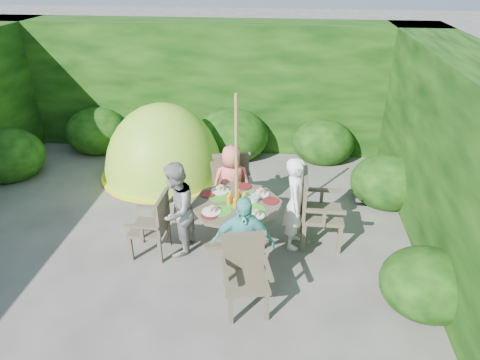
# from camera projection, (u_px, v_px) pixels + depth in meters

# --- Properties ---
(ground) EXTENTS (60.00, 60.00, 0.00)m
(ground) POSITION_uv_depth(u_px,v_px,m) (158.00, 253.00, 5.86)
(ground) COLOR #4D4A45
(ground) RESTS_ON ground
(hedge_enclosure) EXTENTS (9.00, 9.00, 2.50)m
(hedge_enclosure) POSITION_uv_depth(u_px,v_px,m) (175.00, 132.00, 6.45)
(hedge_enclosure) COLOR black
(hedge_enclosure) RESTS_ON ground
(patio_table) EXTENTS (1.46, 1.46, 0.86)m
(patio_table) POSITION_uv_depth(u_px,v_px,m) (237.00, 210.00, 5.71)
(patio_table) COLOR #40392A
(patio_table) RESTS_ON ground
(parasol_pole) EXTENTS (0.05, 0.05, 2.20)m
(parasol_pole) POSITION_uv_depth(u_px,v_px,m) (236.00, 177.00, 5.48)
(parasol_pole) COLOR olive
(parasol_pole) RESTS_ON ground
(garden_chair_right) EXTENTS (0.56, 0.62, 1.04)m
(garden_chair_right) POSITION_uv_depth(u_px,v_px,m) (316.00, 208.00, 5.84)
(garden_chair_right) COLOR #40392A
(garden_chair_right) RESTS_ON ground
(garden_chair_left) EXTENTS (0.48, 0.53, 0.86)m
(garden_chair_left) POSITION_uv_depth(u_px,v_px,m) (154.00, 224.00, 5.66)
(garden_chair_left) COLOR #40392A
(garden_chair_left) RESTS_ON ground
(garden_chair_back) EXTENTS (0.69, 0.64, 0.97)m
(garden_chair_back) POSITION_uv_depth(u_px,v_px,m) (230.00, 178.00, 6.71)
(garden_chair_back) COLOR #40392A
(garden_chair_back) RESTS_ON ground
(garden_chair_front) EXTENTS (0.62, 0.58, 0.87)m
(garden_chair_front) POSITION_uv_depth(u_px,v_px,m) (245.00, 272.00, 4.81)
(garden_chair_front) COLOR #40392A
(garden_chair_front) RESTS_ON ground
(child_right) EXTENTS (0.36, 0.51, 1.33)m
(child_right) POSITION_uv_depth(u_px,v_px,m) (296.00, 203.00, 5.75)
(child_right) COLOR white
(child_right) RESTS_ON ground
(child_left) EXTENTS (0.54, 0.67, 1.32)m
(child_left) POSITION_uv_depth(u_px,v_px,m) (176.00, 210.00, 5.61)
(child_left) COLOR gray
(child_left) RESTS_ON ground
(child_back) EXTENTS (0.64, 0.47, 1.19)m
(child_back) POSITION_uv_depth(u_px,v_px,m) (232.00, 183.00, 6.42)
(child_back) COLOR #F76E66
(child_back) RESTS_ON ground
(child_front) EXTENTS (0.76, 0.37, 1.27)m
(child_front) POSITION_uv_depth(u_px,v_px,m) (243.00, 244.00, 4.99)
(child_front) COLOR #51BEB5
(child_front) RESTS_ON ground
(dome_tent) EXTENTS (2.76, 2.76, 2.64)m
(dome_tent) POSITION_uv_depth(u_px,v_px,m) (165.00, 173.00, 8.01)
(dome_tent) COLOR #95D028
(dome_tent) RESTS_ON ground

